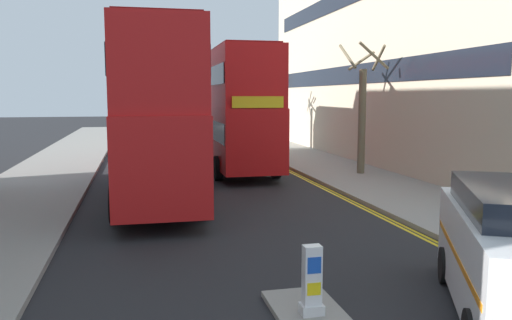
{
  "coord_description": "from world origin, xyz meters",
  "views": [
    {
      "loc": [
        -2.59,
        -2.33,
        3.52
      ],
      "look_at": [
        0.5,
        11.0,
        1.8
      ],
      "focal_mm": 35.78,
      "sensor_mm": 36.0,
      "label": 1
    }
  ],
  "objects": [
    {
      "name": "street_tree_near",
      "position": [
        5.05,
        28.61,
        2.6
      ],
      "size": [
        1.88,
        1.83,
        5.3
      ],
      "color": "#6B6047",
      "rests_on": "sidewalk_right"
    },
    {
      "name": "double_decker_bus_away",
      "position": [
        -1.98,
        15.44,
        3.03
      ],
      "size": [
        2.9,
        10.84,
        5.64
      ],
      "color": "red",
      "rests_on": "ground"
    },
    {
      "name": "kerb_line_inner",
      "position": [
        4.24,
        14.0,
        0.0
      ],
      "size": [
        0.1,
        56.0,
        0.01
      ],
      "primitive_type": "cube",
      "color": "yellow",
      "rests_on": "ground"
    },
    {
      "name": "street_tree_far",
      "position": [
        7.14,
        39.14,
        3.28
      ],
      "size": [
        1.4,
        1.36,
        6.81
      ],
      "color": "#6B6047",
      "rests_on": "sidewalk_right"
    },
    {
      "name": "townhouse_terrace_right",
      "position": [
        13.5,
        23.49,
        6.12
      ],
      "size": [
        10.08,
        28.0,
        12.23
      ],
      "color": "beige",
      "rests_on": "ground"
    },
    {
      "name": "street_tree_mid",
      "position": [
        6.95,
        18.3,
        2.87
      ],
      "size": [
        1.76,
        1.68,
        5.63
      ],
      "color": "#6B6047",
      "rests_on": "sidewalk_right"
    },
    {
      "name": "double_decker_bus_oncoming",
      "position": [
        1.93,
        21.96,
        3.03
      ],
      "size": [
        2.88,
        10.83,
        5.64
      ],
      "color": "red",
      "rests_on": "ground"
    },
    {
      "name": "sidewalk_right",
      "position": [
        6.5,
        16.0,
        0.07
      ],
      "size": [
        4.0,
        80.0,
        0.14
      ],
      "primitive_type": "cube",
      "color": "gray",
      "rests_on": "ground"
    },
    {
      "name": "kerb_line_outer",
      "position": [
        4.4,
        14.0,
        0.0
      ],
      "size": [
        0.1,
        56.0,
        0.01
      ],
      "primitive_type": "cube",
      "color": "yellow",
      "rests_on": "ground"
    },
    {
      "name": "keep_left_bollard",
      "position": [
        0.0,
        4.97,
        0.61
      ],
      "size": [
        0.36,
        0.28,
        1.11
      ],
      "color": "silver",
      "rests_on": "traffic_island"
    },
    {
      "name": "sidewalk_left",
      "position": [
        -6.5,
        16.0,
        0.07
      ],
      "size": [
        4.0,
        80.0,
        0.14
      ],
      "primitive_type": "cube",
      "color": "gray",
      "rests_on": "ground"
    },
    {
      "name": "traffic_island",
      "position": [
        0.0,
        4.97,
        0.05
      ],
      "size": [
        1.1,
        2.2,
        0.1
      ],
      "primitive_type": "cube",
      "color": "gray",
      "rests_on": "ground"
    }
  ]
}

